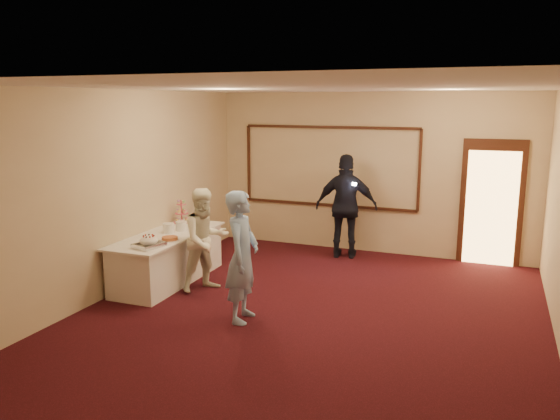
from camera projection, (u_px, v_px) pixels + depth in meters
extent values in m
plane|color=black|center=(310.00, 316.00, 7.32)|extent=(7.00, 7.00, 0.00)
cube|color=beige|center=(370.00, 174.00, 10.22)|extent=(6.00, 0.04, 3.00)
cube|color=beige|center=(153.00, 293.00, 3.84)|extent=(6.00, 0.04, 3.00)
cube|color=beige|center=(120.00, 192.00, 8.12)|extent=(0.04, 7.00, 3.00)
cube|color=white|center=(312.00, 87.00, 6.73)|extent=(6.00, 7.00, 0.04)
cube|color=black|center=(328.00, 205.00, 10.61)|extent=(3.40, 0.04, 0.05)
cube|color=black|center=(330.00, 127.00, 10.31)|extent=(3.40, 0.04, 0.05)
cube|color=black|center=(249.00, 163.00, 11.08)|extent=(0.05, 0.04, 1.50)
cube|color=black|center=(420.00, 171.00, 9.84)|extent=(0.05, 0.04, 1.50)
cube|color=black|center=(491.00, 203.00, 9.48)|extent=(1.05, 0.06, 2.20)
cube|color=#FFBF66|center=(491.00, 209.00, 9.47)|extent=(0.85, 0.02, 2.00)
cube|color=white|center=(168.00, 259.00, 8.67)|extent=(0.81, 2.16, 0.74)
cube|color=white|center=(167.00, 235.00, 8.59)|extent=(0.91, 2.28, 0.03)
cube|color=silver|center=(149.00, 246.00, 7.83)|extent=(0.41, 0.47, 0.04)
ellipsoid|color=white|center=(149.00, 241.00, 7.82)|extent=(0.26, 0.26, 0.12)
cube|color=silver|center=(159.00, 243.00, 7.91)|extent=(0.08, 0.28, 0.01)
cylinder|color=#CC4862|center=(181.00, 211.00, 9.38)|extent=(0.02, 0.02, 0.40)
cylinder|color=#CC4862|center=(182.00, 222.00, 9.42)|extent=(0.30, 0.30, 0.01)
cylinder|color=#CC4862|center=(181.00, 213.00, 9.38)|extent=(0.23, 0.23, 0.01)
cylinder|color=#CC4862|center=(181.00, 204.00, 9.35)|extent=(0.16, 0.16, 0.01)
cylinder|color=white|center=(169.00, 228.00, 8.67)|extent=(0.18, 0.18, 0.15)
cylinder|color=white|center=(168.00, 224.00, 8.65)|extent=(0.19, 0.19, 0.01)
cylinder|color=white|center=(181.00, 226.00, 8.82)|extent=(0.17, 0.17, 0.15)
cylinder|color=white|center=(181.00, 222.00, 8.81)|extent=(0.18, 0.18, 0.01)
cylinder|color=white|center=(170.00, 240.00, 8.21)|extent=(0.28, 0.28, 0.01)
cylinder|color=#984C26|center=(170.00, 238.00, 8.20)|extent=(0.24, 0.24, 0.04)
imported|color=#96BEF6|center=(242.00, 257.00, 7.03)|extent=(0.49, 0.68, 1.72)
imported|color=white|center=(205.00, 240.00, 8.20)|extent=(0.91, 0.96, 1.57)
imported|color=black|center=(346.00, 206.00, 9.91)|extent=(1.18, 0.65, 1.90)
cube|color=white|center=(354.00, 184.00, 9.56)|extent=(0.07, 0.05, 0.05)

